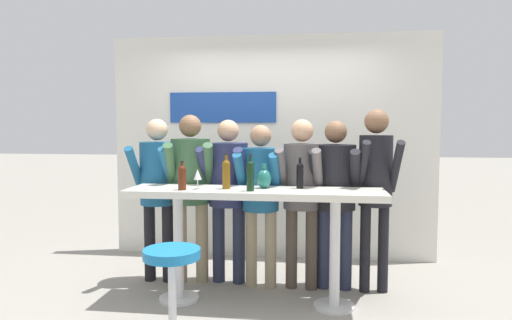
{
  "coord_description": "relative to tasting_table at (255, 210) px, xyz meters",
  "views": [
    {
      "loc": [
        0.52,
        -3.91,
        1.57
      ],
      "look_at": [
        0.0,
        0.08,
        1.27
      ],
      "focal_mm": 32.0,
      "sensor_mm": 36.0,
      "label": 1
    }
  ],
  "objects": [
    {
      "name": "ground_plane",
      "position": [
        0.0,
        0.0,
        -0.84
      ],
      "size": [
        40.0,
        40.0,
        0.0
      ],
      "primitive_type": "plane",
      "color": "gray"
    },
    {
      "name": "person_center",
      "position": [
        0.0,
        0.42,
        0.13
      ],
      "size": [
        0.44,
        0.53,
        1.58
      ],
      "rotation": [
        0.0,
        0.0,
        -0.07
      ],
      "color": "gray",
      "rests_on": "ground_plane"
    },
    {
      "name": "person_center_right",
      "position": [
        0.39,
        0.42,
        0.17
      ],
      "size": [
        0.45,
        0.55,
        1.63
      ],
      "rotation": [
        0.0,
        0.0,
        -0.11
      ],
      "color": "#473D33",
      "rests_on": "ground_plane"
    },
    {
      "name": "person_right",
      "position": [
        0.71,
        0.46,
        0.15
      ],
      "size": [
        0.49,
        0.56,
        1.62
      ],
      "rotation": [
        0.0,
        0.0,
        -0.08
      ],
      "color": "#23283D",
      "rests_on": "ground_plane"
    },
    {
      "name": "wine_bottle_3",
      "position": [
        -0.02,
        -0.11,
        0.32
      ],
      "size": [
        0.06,
        0.06,
        0.32
      ],
      "color": "black",
      "rests_on": "tasting_table"
    },
    {
      "name": "person_far_left",
      "position": [
        -1.04,
        0.46,
        0.18
      ],
      "size": [
        0.43,
        0.53,
        1.64
      ],
      "rotation": [
        0.0,
        0.0,
        -0.04
      ],
      "color": "black",
      "rests_on": "ground_plane"
    },
    {
      "name": "decorative_vase",
      "position": [
        0.07,
        0.08,
        0.27
      ],
      "size": [
        0.13,
        0.13,
        0.22
      ],
      "color": "#1E665B",
      "rests_on": "tasting_table"
    },
    {
      "name": "wine_bottle_1",
      "position": [
        -0.25,
        -0.01,
        0.32
      ],
      "size": [
        0.07,
        0.07,
        0.31
      ],
      "color": "brown",
      "rests_on": "tasting_table"
    },
    {
      "name": "back_wall",
      "position": [
        -0.01,
        1.51,
        0.48
      ],
      "size": [
        3.84,
        0.12,
        2.63
      ],
      "color": "silver",
      "rests_on": "ground_plane"
    },
    {
      "name": "wine_bottle_0",
      "position": [
        -0.62,
        -0.12,
        0.3
      ],
      "size": [
        0.07,
        0.07,
        0.25
      ],
      "color": "#4C1E0F",
      "rests_on": "tasting_table"
    },
    {
      "name": "wine_glass_0",
      "position": [
        -0.49,
        -0.08,
        0.3
      ],
      "size": [
        0.07,
        0.07,
        0.18
      ],
      "color": "silver",
      "rests_on": "tasting_table"
    },
    {
      "name": "tasting_table",
      "position": [
        0.0,
        0.0,
        0.0
      ],
      "size": [
        2.24,
        0.52,
        1.02
      ],
      "color": "silver",
      "rests_on": "ground_plane"
    },
    {
      "name": "bar_stool",
      "position": [
        -0.51,
        -0.76,
        -0.39
      ],
      "size": [
        0.44,
        0.44,
        0.68
      ],
      "color": "silver",
      "rests_on": "ground_plane"
    },
    {
      "name": "person_center_left",
      "position": [
        -0.33,
        0.51,
        0.16
      ],
      "size": [
        0.5,
        0.57,
        1.63
      ],
      "rotation": [
        0.0,
        0.0,
        -0.11
      ],
      "color": "#23283D",
      "rests_on": "ground_plane"
    },
    {
      "name": "person_left",
      "position": [
        -0.7,
        0.46,
        0.19
      ],
      "size": [
        0.52,
        0.61,
        1.68
      ],
      "rotation": [
        0.0,
        0.0,
        0.19
      ],
      "color": "gray",
      "rests_on": "ground_plane"
    },
    {
      "name": "person_far_right",
      "position": [
        1.08,
        0.42,
        0.25
      ],
      "size": [
        0.39,
        0.53,
        1.73
      ],
      "rotation": [
        0.0,
        0.0,
        0.08
      ],
      "color": "black",
      "rests_on": "ground_plane"
    },
    {
      "name": "wine_bottle_2",
      "position": [
        0.39,
        0.1,
        0.31
      ],
      "size": [
        0.06,
        0.06,
        0.28
      ],
      "color": "black",
      "rests_on": "tasting_table"
    }
  ]
}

